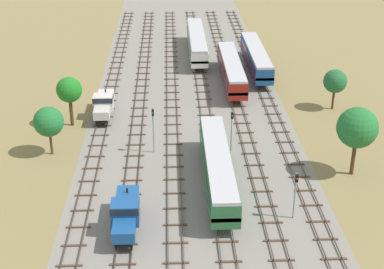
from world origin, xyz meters
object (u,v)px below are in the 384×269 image
(signal_post_nearest, at_px, (232,126))
(signal_post_mid, at_px, (295,190))
(shunter_loco_left_nearest, at_px, (126,212))
(passenger_coach_centre_farther, at_px, (197,41))
(diesel_railcar_centre_near, at_px, (218,166))
(diesel_railcar_right_far, at_px, (256,57))
(diesel_railcar_centre_right_midfar, at_px, (231,69))
(signal_post_near, at_px, (153,125))
(shunter_loco_far_left_mid, at_px, (104,103))

(signal_post_nearest, relative_size, signal_post_mid, 1.03)
(shunter_loco_left_nearest, distance_m, signal_post_mid, 16.87)
(passenger_coach_centre_farther, xyz_separation_m, signal_post_mid, (7.19, -54.19, 0.71))
(diesel_railcar_centre_near, bearing_deg, diesel_railcar_right_far, 75.86)
(diesel_railcar_centre_near, relative_size, diesel_railcar_centre_right_midfar, 1.00)
(shunter_loco_left_nearest, height_order, signal_post_near, signal_post_near)
(shunter_loco_left_nearest, relative_size, diesel_railcar_centre_near, 0.41)
(signal_post_nearest, bearing_deg, diesel_railcar_centre_right_midfar, 84.20)
(signal_post_near, relative_size, signal_post_mid, 1.14)
(shunter_loco_far_left_mid, bearing_deg, shunter_loco_left_nearest, -80.20)
(shunter_loco_left_nearest, bearing_deg, signal_post_nearest, 53.83)
(signal_post_nearest, relative_size, signal_post_near, 0.91)
(passenger_coach_centre_farther, bearing_deg, diesel_railcar_right_far, -44.85)
(diesel_railcar_centre_right_midfar, distance_m, passenger_coach_centre_farther, 16.25)
(signal_post_near, bearing_deg, diesel_railcar_right_far, 60.42)
(shunter_loco_far_left_mid, height_order, diesel_railcar_centre_right_midfar, diesel_railcar_centre_right_midfar)
(passenger_coach_centre_farther, bearing_deg, diesel_railcar_centre_near, -90.00)
(diesel_railcar_right_far, relative_size, passenger_coach_centre_farther, 0.93)
(shunter_loco_far_left_mid, bearing_deg, signal_post_mid, -50.82)
(shunter_loco_far_left_mid, xyz_separation_m, passenger_coach_centre_farther, (14.38, 27.73, 0.60))
(shunter_loco_far_left_mid, distance_m, diesel_railcar_right_far, 30.09)
(shunter_loco_far_left_mid, bearing_deg, diesel_railcar_centre_near, -54.06)
(diesel_railcar_centre_near, height_order, shunter_loco_far_left_mid, diesel_railcar_centre_near)
(diesel_railcar_centre_right_midfar, relative_size, signal_post_near, 3.46)
(diesel_railcar_centre_right_midfar, xyz_separation_m, diesel_railcar_right_far, (4.79, 6.00, 0.00))
(shunter_loco_far_left_mid, xyz_separation_m, signal_post_near, (7.19, -11.34, 1.72))
(shunter_loco_left_nearest, height_order, diesel_railcar_centre_near, diesel_railcar_centre_near)
(shunter_loco_left_nearest, xyz_separation_m, diesel_railcar_centre_right_midfar, (14.38, 39.96, 0.59))
(diesel_railcar_centre_near, distance_m, signal_post_near, 11.18)
(shunter_loco_far_left_mid, height_order, diesel_railcar_right_far, diesel_railcar_right_far)
(signal_post_near, height_order, signal_post_mid, signal_post_near)
(shunter_loco_far_left_mid, xyz_separation_m, signal_post_mid, (21.56, -26.46, 1.31))
(signal_post_near, distance_m, signal_post_mid, 20.86)
(shunter_loco_left_nearest, xyz_separation_m, signal_post_nearest, (11.98, 16.39, 1.41))
(shunter_loco_far_left_mid, bearing_deg, diesel_railcar_centre_right_midfar, 32.49)
(diesel_railcar_right_far, relative_size, signal_post_mid, 3.93)
(diesel_railcar_centre_right_midfar, distance_m, diesel_railcar_right_far, 7.68)
(shunter_loco_far_left_mid, height_order, signal_post_nearest, signal_post_nearest)
(shunter_loco_far_left_mid, height_order, passenger_coach_centre_farther, passenger_coach_centre_farther)
(diesel_railcar_centre_right_midfar, bearing_deg, diesel_railcar_right_far, 51.37)
(signal_post_nearest, bearing_deg, signal_post_near, 179.86)
(shunter_loco_far_left_mid, distance_m, signal_post_mid, 34.16)
(signal_post_mid, bearing_deg, signal_post_nearest, 107.61)
(shunter_loco_far_left_mid, relative_size, diesel_railcar_centre_right_midfar, 0.41)
(passenger_coach_centre_farther, distance_m, signal_post_nearest, 39.18)
(signal_post_nearest, xyz_separation_m, signal_post_near, (-9.58, 0.02, 0.32))
(diesel_railcar_centre_near, bearing_deg, shunter_loco_far_left_mid, 125.94)
(diesel_railcar_centre_right_midfar, bearing_deg, diesel_railcar_centre_near, -98.51)
(diesel_railcar_centre_near, xyz_separation_m, signal_post_mid, (7.19, -6.63, 0.73))
(diesel_railcar_centre_near, bearing_deg, signal_post_nearest, 74.19)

